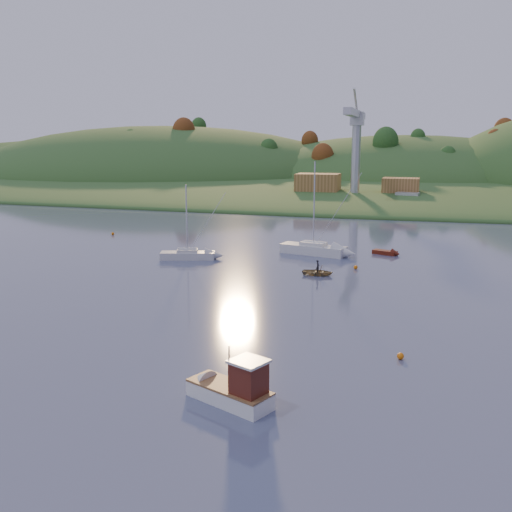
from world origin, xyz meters
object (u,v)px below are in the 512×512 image
(fishing_boat, at_px, (224,386))
(canoe, at_px, (318,272))
(sailboat_near, at_px, (188,254))
(red_tender, at_px, (390,253))
(sailboat_far, at_px, (313,248))

(fishing_boat, bearing_deg, canoe, -65.38)
(sailboat_near, height_order, red_tender, sailboat_near)
(sailboat_near, height_order, canoe, sailboat_near)
(sailboat_far, bearing_deg, fishing_boat, -72.44)
(fishing_boat, relative_size, canoe, 1.85)
(sailboat_near, distance_m, canoe, 18.77)
(sailboat_far, xyz_separation_m, canoe, (2.98, -12.40, -0.43))
(sailboat_near, xyz_separation_m, red_tender, (25.55, 10.76, -0.39))
(canoe, bearing_deg, sailboat_far, 13.05)
(sailboat_near, relative_size, red_tender, 2.42)
(fishing_boat, xyz_separation_m, red_tender, (6.47, 49.08, -0.63))
(fishing_boat, distance_m, sailboat_far, 46.71)
(canoe, relative_size, red_tender, 0.88)
(fishing_boat, height_order, red_tender, fishing_boat)
(fishing_boat, relative_size, sailboat_near, 0.67)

